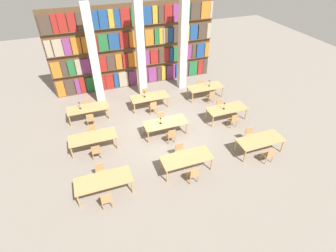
{
  "coord_description": "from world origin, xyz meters",
  "views": [
    {
      "loc": [
        -3.77,
        -10.74,
        8.96
      ],
      "look_at": [
        0.0,
        -0.29,
        0.69
      ],
      "focal_mm": 28.0,
      "sensor_mm": 36.0,
      "label": 1
    }
  ],
  "objects_px": {
    "reading_table_3": "(93,138)",
    "reading_table_8": "(205,88)",
    "desk_lamp_1": "(224,105)",
    "chair_8": "(171,135)",
    "chair_10": "(233,120)",
    "desk_lamp_2": "(79,104)",
    "chair_16": "(211,96)",
    "reading_table_0": "(103,181)",
    "reading_table_5": "(227,109)",
    "reading_table_7": "(150,97)",
    "reading_table_2": "(260,141)",
    "chair_15": "(146,95)",
    "chair_0": "(106,199)",
    "chair_11": "(220,106)",
    "chair_3": "(180,151)",
    "chair_9": "(161,119)",
    "chair_5": "(250,135)",
    "chair_14": "(153,107)",
    "chair_12": "(90,119)",
    "chair_4": "(269,155)",
    "pillar_center": "(140,51)",
    "chair_6": "(96,151)",
    "reading_table_1": "(187,158)",
    "chair_13": "(87,105)",
    "reading_table_4": "(165,123)",
    "chair_7": "(92,132)",
    "chair_2": "(193,174)",
    "chair_17": "(200,85)",
    "pillar_left": "(94,57)",
    "desk_lamp_0": "(161,119)",
    "pillar_right": "(183,45)",
    "chair_1": "(101,172)",
    "reading_table_6": "(88,109)"
  },
  "relations": [
    {
      "from": "chair_10",
      "to": "desk_lamp_2",
      "type": "bearing_deg",
      "value": 155.58
    },
    {
      "from": "reading_table_3",
      "to": "reading_table_8",
      "type": "xyz_separation_m",
      "value": [
        7.63,
        2.81,
        0.0
      ]
    },
    {
      "from": "chair_2",
      "to": "chair_9",
      "type": "height_order",
      "value": "same"
    },
    {
      "from": "chair_3",
      "to": "chair_8",
      "type": "bearing_deg",
      "value": -91.62
    },
    {
      "from": "reading_table_2",
      "to": "chair_13",
      "type": "height_order",
      "value": "chair_13"
    },
    {
      "from": "chair_8",
      "to": "reading_table_8",
      "type": "xyz_separation_m",
      "value": [
        3.77,
        3.67,
        0.23
      ]
    },
    {
      "from": "reading_table_4",
      "to": "chair_16",
      "type": "bearing_deg",
      "value": 28.67
    },
    {
      "from": "reading_table_3",
      "to": "chair_13",
      "type": "relative_size",
      "value": 2.7
    },
    {
      "from": "desk_lamp_1",
      "to": "chair_16",
      "type": "bearing_deg",
      "value": 82.71
    },
    {
      "from": "chair_12",
      "to": "chair_4",
      "type": "bearing_deg",
      "value": -37.51
    },
    {
      "from": "pillar_center",
      "to": "reading_table_4",
      "type": "relative_size",
      "value": 2.57
    },
    {
      "from": "reading_table_1",
      "to": "chair_13",
      "type": "xyz_separation_m",
      "value": [
        -3.75,
        6.56,
        -0.23
      ]
    },
    {
      "from": "pillar_right",
      "to": "desk_lamp_1",
      "type": "xyz_separation_m",
      "value": [
        0.67,
        -4.72,
        -1.94
      ]
    },
    {
      "from": "pillar_left",
      "to": "chair_10",
      "type": "relative_size",
      "value": 6.92
    },
    {
      "from": "chair_14",
      "to": "chair_17",
      "type": "distance_m",
      "value": 4.19
    },
    {
      "from": "reading_table_0",
      "to": "chair_8",
      "type": "distance_m",
      "value": 4.36
    },
    {
      "from": "pillar_right",
      "to": "chair_16",
      "type": "height_order",
      "value": "pillar_right"
    },
    {
      "from": "reading_table_3",
      "to": "reading_table_7",
      "type": "relative_size",
      "value": 1.0
    },
    {
      "from": "chair_4",
      "to": "reading_table_7",
      "type": "bearing_deg",
      "value": 120.33
    },
    {
      "from": "reading_table_2",
      "to": "chair_15",
      "type": "bearing_deg",
      "value": 120.7
    },
    {
      "from": "chair_5",
      "to": "chair_14",
      "type": "xyz_separation_m",
      "value": [
        -3.92,
        4.31,
        0.0
      ]
    },
    {
      "from": "chair_1",
      "to": "chair_8",
      "type": "relative_size",
      "value": 1.0
    },
    {
      "from": "reading_table_4",
      "to": "chair_7",
      "type": "bearing_deg",
      "value": 167.16
    },
    {
      "from": "chair_10",
      "to": "chair_15",
      "type": "relative_size",
      "value": 1.0
    },
    {
      "from": "chair_3",
      "to": "chair_9",
      "type": "distance_m",
      "value": 2.88
    },
    {
      "from": "chair_16",
      "to": "reading_table_0",
      "type": "bearing_deg",
      "value": -146.39
    },
    {
      "from": "pillar_right",
      "to": "reading_table_4",
      "type": "relative_size",
      "value": 2.57
    },
    {
      "from": "reading_table_0",
      "to": "chair_13",
      "type": "height_order",
      "value": "chair_13"
    },
    {
      "from": "chair_11",
      "to": "chair_13",
      "type": "relative_size",
      "value": 1.0
    },
    {
      "from": "pillar_left",
      "to": "chair_17",
      "type": "distance_m",
      "value": 7.22
    },
    {
      "from": "chair_8",
      "to": "desk_lamp_1",
      "type": "xyz_separation_m",
      "value": [
        3.56,
        0.89,
        0.59
      ]
    },
    {
      "from": "reading_table_5",
      "to": "reading_table_7",
      "type": "height_order",
      "value": "same"
    },
    {
      "from": "chair_6",
      "to": "desk_lamp_2",
      "type": "height_order",
      "value": "desk_lamp_2"
    },
    {
      "from": "chair_9",
      "to": "reading_table_5",
      "type": "xyz_separation_m",
      "value": [
        3.77,
        -0.67,
        0.23
      ]
    },
    {
      "from": "chair_10",
      "to": "chair_12",
      "type": "height_order",
      "value": "same"
    },
    {
      "from": "chair_5",
      "to": "chair_11",
      "type": "bearing_deg",
      "value": -88.65
    },
    {
      "from": "chair_7",
      "to": "chair_11",
      "type": "relative_size",
      "value": 1.0
    },
    {
      "from": "chair_2",
      "to": "chair_16",
      "type": "xyz_separation_m",
      "value": [
        3.85,
        5.77,
        0.0
      ]
    },
    {
      "from": "pillar_center",
      "to": "chair_15",
      "type": "bearing_deg",
      "value": -94.88
    },
    {
      "from": "reading_table_3",
      "to": "desk_lamp_0",
      "type": "xyz_separation_m",
      "value": [
        3.54,
        -0.09,
        0.33
      ]
    },
    {
      "from": "chair_4",
      "to": "desk_lamp_0",
      "type": "xyz_separation_m",
      "value": [
        -4.15,
        3.72,
        0.56
      ]
    },
    {
      "from": "chair_0",
      "to": "chair_11",
      "type": "bearing_deg",
      "value": 31.27
    },
    {
      "from": "chair_2",
      "to": "chair_0",
      "type": "bearing_deg",
      "value": -179.03
    },
    {
      "from": "chair_7",
      "to": "reading_table_7",
      "type": "distance_m",
      "value": 4.31
    },
    {
      "from": "pillar_center",
      "to": "chair_6",
      "type": "bearing_deg",
      "value": -124.82
    },
    {
      "from": "desk_lamp_1",
      "to": "chair_8",
      "type": "bearing_deg",
      "value": -165.89
    },
    {
      "from": "chair_4",
      "to": "chair_14",
      "type": "height_order",
      "value": "same"
    },
    {
      "from": "chair_11",
      "to": "chair_12",
      "type": "distance_m",
      "value": 7.65
    },
    {
      "from": "chair_5",
      "to": "chair_9",
      "type": "relative_size",
      "value": 1.0
    },
    {
      "from": "chair_7",
      "to": "reading_table_6",
      "type": "relative_size",
      "value": 0.37
    }
  ]
}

